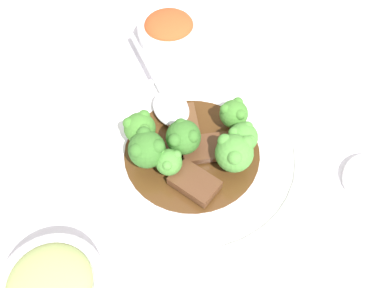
{
  "coord_description": "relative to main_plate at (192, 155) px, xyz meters",
  "views": [
    {
      "loc": [
        0.02,
        0.33,
        0.5
      ],
      "look_at": [
        0.0,
        0.0,
        0.03
      ],
      "focal_mm": 42.0,
      "sensor_mm": 36.0,
      "label": 1
    }
  ],
  "objects": [
    {
      "name": "ground_plane",
      "position": [
        0.0,
        0.0,
        -0.01
      ],
      "size": [
        4.0,
        4.0,
        0.0
      ],
      "primitive_type": "plane",
      "color": "silver"
    },
    {
      "name": "main_plate",
      "position": [
        0.0,
        0.0,
        0.0
      ],
      "size": [
        0.28,
        0.28,
        0.02
      ],
      "color": "white",
      "rests_on": "ground_plane"
    },
    {
      "name": "beef_strip_0",
      "position": [
        -0.02,
        0.0,
        0.01
      ],
      "size": [
        0.08,
        0.05,
        0.01
      ],
      "color": "#56331E",
      "rests_on": "main_plate"
    },
    {
      "name": "beef_strip_1",
      "position": [
        0.01,
        -0.04,
        0.01
      ],
      "size": [
        0.05,
        0.07,
        0.01
      ],
      "color": "brown",
      "rests_on": "main_plate"
    },
    {
      "name": "beef_strip_2",
      "position": [
        -0.0,
        0.05,
        0.02
      ],
      "size": [
        0.07,
        0.07,
        0.01
      ],
      "color": "#56331E",
      "rests_on": "main_plate"
    },
    {
      "name": "broccoli_floret_0",
      "position": [
        0.06,
        -0.02,
        0.04
      ],
      "size": [
        0.04,
        0.04,
        0.05
      ],
      "color": "#8EB756",
      "rests_on": "main_plate"
    },
    {
      "name": "broccoli_floret_1",
      "position": [
        0.06,
        0.02,
        0.04
      ],
      "size": [
        0.05,
        0.05,
        0.05
      ],
      "color": "#8EB756",
      "rests_on": "main_plate"
    },
    {
      "name": "broccoli_floret_2",
      "position": [
        0.03,
        0.03,
        0.03
      ],
      "size": [
        0.03,
        0.03,
        0.04
      ],
      "color": "#8EB756",
      "rests_on": "main_plate"
    },
    {
      "name": "broccoli_floret_3",
      "position": [
        -0.06,
        0.0,
        0.03
      ],
      "size": [
        0.04,
        0.04,
        0.04
      ],
      "color": "#8EB756",
      "rests_on": "main_plate"
    },
    {
      "name": "broccoli_floret_4",
      "position": [
        0.01,
        0.0,
        0.04
      ],
      "size": [
        0.04,
        0.04,
        0.05
      ],
      "color": "#7FA84C",
      "rests_on": "main_plate"
    },
    {
      "name": "broccoli_floret_5",
      "position": [
        -0.05,
        0.03,
        0.04
      ],
      "size": [
        0.05,
        0.05,
        0.05
      ],
      "color": "#7FA84C",
      "rests_on": "main_plate"
    },
    {
      "name": "broccoli_floret_6",
      "position": [
        -0.06,
        -0.04,
        0.03
      ],
      "size": [
        0.04,
        0.04,
        0.04
      ],
      "color": "#7FA84C",
      "rests_on": "main_plate"
    },
    {
      "name": "serving_spoon",
      "position": [
        0.03,
        -0.08,
        0.02
      ],
      "size": [
        0.09,
        0.2,
        0.01
      ],
      "color": "silver",
      "rests_on": "main_plate"
    },
    {
      "name": "side_bowl_kimchi",
      "position": [
        0.02,
        -0.22,
        0.02
      ],
      "size": [
        0.1,
        0.1,
        0.06
      ],
      "color": "white",
      "rests_on": "ground_plane"
    },
    {
      "name": "side_bowl_appetizer",
      "position": [
        0.16,
        0.17,
        0.02
      ],
      "size": [
        0.11,
        0.11,
        0.06
      ],
      "color": "white",
      "rests_on": "ground_plane"
    },
    {
      "name": "sauce_dish",
      "position": [
        -0.23,
        0.05,
        -0.0
      ],
      "size": [
        0.08,
        0.08,
        0.01
      ],
      "color": "white",
      "rests_on": "ground_plane"
    }
  ]
}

